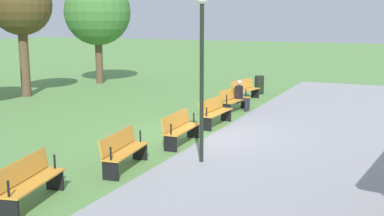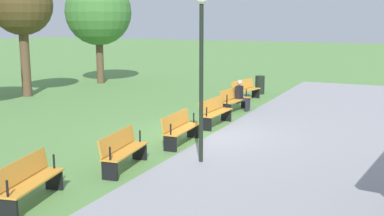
% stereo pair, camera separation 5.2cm
% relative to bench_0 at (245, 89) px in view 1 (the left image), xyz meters
% --- Properties ---
extents(ground_plane, '(120.00, 120.00, 0.00)m').
position_rel_bench_0_xyz_m(ground_plane, '(6.51, 0.76, -0.47)').
color(ground_plane, '#5B8C47').
extents(path_paving, '(27.71, 5.89, 0.01)m').
position_rel_bench_0_xyz_m(path_paving, '(6.51, 3.98, -0.47)').
color(path_paving, '#939399').
rests_on(path_paving, ground).
extents(bench_0, '(1.81, 0.83, 0.89)m').
position_rel_bench_0_xyz_m(bench_0, '(0.00, 0.00, 0.00)').
color(bench_0, orange).
rests_on(bench_0, ground).
extents(bench_1, '(1.80, 0.69, 0.89)m').
position_rel_bench_0_xyz_m(bench_1, '(2.59, 0.44, 0.00)').
color(bench_1, orange).
rests_on(bench_1, ground).
extents(bench_2, '(1.77, 0.55, 0.89)m').
position_rel_bench_0_xyz_m(bench_2, '(5.20, 0.66, 0.00)').
color(bench_2, orange).
rests_on(bench_2, ground).
extents(bench_3, '(1.77, 0.55, 0.89)m').
position_rel_bench_0_xyz_m(bench_3, '(7.82, 0.66, 0.00)').
color(bench_3, orange).
rests_on(bench_3, ground).
extents(bench_4, '(1.80, 0.69, 0.89)m').
position_rel_bench_0_xyz_m(bench_4, '(10.44, 0.44, 0.00)').
color(bench_4, orange).
rests_on(bench_4, ground).
extents(bench_5, '(1.81, 0.83, 0.89)m').
position_rel_bench_0_xyz_m(bench_5, '(13.02, 0.00, 0.00)').
color(bench_5, orange).
rests_on(bench_5, ground).
extents(person_seated, '(0.37, 0.55, 1.20)m').
position_rel_bench_0_xyz_m(person_seated, '(2.34, 0.62, 0.16)').
color(person_seated, black).
rests_on(person_seated, ground).
extents(tree_0, '(3.55, 3.55, 5.63)m').
position_rel_bench_0_xyz_m(tree_0, '(-2.01, -9.02, 3.36)').
color(tree_0, brown).
rests_on(tree_0, ground).
extents(tree_1, '(2.73, 2.73, 5.49)m').
position_rel_bench_0_xyz_m(tree_1, '(3.13, -9.44, 3.59)').
color(tree_1, brown).
rests_on(tree_1, ground).
extents(lamp_post, '(0.32, 0.32, 4.16)m').
position_rel_bench_0_xyz_m(lamp_post, '(9.12, 1.88, 2.41)').
color(lamp_post, black).
rests_on(lamp_post, ground).
extents(trash_bin, '(0.44, 0.44, 0.85)m').
position_rel_bench_0_xyz_m(trash_bin, '(-1.99, 0.07, -0.05)').
color(trash_bin, black).
rests_on(trash_bin, ground).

